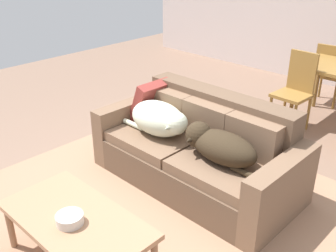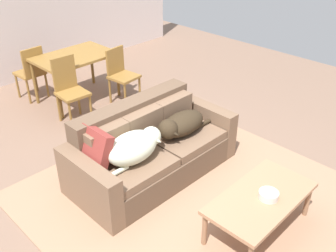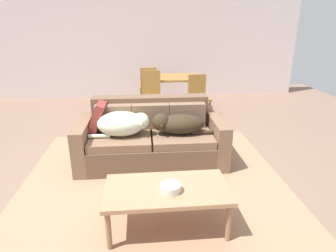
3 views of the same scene
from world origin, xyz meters
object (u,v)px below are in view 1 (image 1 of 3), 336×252
Objects in this scene: dog_on_left_cushion at (160,119)px; dining_chair_near_left at (296,88)px; couch at (199,151)px; dining_chair_far_left at (329,72)px; bowl_on_coffee_table at (70,219)px; dog_on_right_cushion at (219,145)px; coffee_table at (76,223)px; throw_pillow_by_left_arm at (151,100)px.

dining_chair_near_left is (0.45, 1.94, -0.08)m from dog_on_left_cushion.
couch is 1.78m from dining_chair_near_left.
couch is 2.84m from dining_chair_far_left.
dining_chair_far_left is at bearing 90.70° from bowl_on_coffee_table.
dining_chair_near_left reaches higher than dog_on_left_cushion.
dog_on_right_cushion reaches higher than bowl_on_coffee_table.
coffee_table is at bearing -86.02° from couch.
dining_chair_far_left reaches higher than coffee_table.
bowl_on_coffee_table is (0.84, -1.60, -0.18)m from throw_pillow_by_left_arm.
bowl_on_coffee_table is at bearing -64.78° from coffee_table.
coffee_table is at bearing 115.22° from bowl_on_coffee_table.
throw_pillow_by_left_arm reaches higher than couch.
dog_on_left_cushion is 0.97× the size of dog_on_right_cushion.
coffee_table is at bearing -62.24° from throw_pillow_by_left_arm.
dining_chair_near_left reaches higher than coffee_table.
dog_on_right_cushion reaches higher than coffee_table.
dog_on_left_cushion is 0.81× the size of dining_chair_near_left.
throw_pillow_by_left_arm is at bearing 168.29° from dog_on_right_cushion.
coffee_table is (-0.26, -1.31, -0.20)m from dog_on_right_cushion.
throw_pillow_by_left_arm is 1.89m from dining_chair_near_left.
bowl_on_coffee_table is (0.11, -1.54, 0.14)m from couch.
coffee_table is 3.25m from dining_chair_near_left.
couch is 1.55m from bowl_on_coffee_table.
dining_chair_near_left reaches higher than dining_chair_far_left.
dining_chair_far_left is at bearing 94.81° from dining_chair_near_left.
dining_chair_far_left is (0.06, 2.83, 0.17)m from couch.
coffee_table is 4.31m from dining_chair_far_left.
dining_chair_near_left is at bearing 88.85° from dining_chair_far_left.
throw_pillow_by_left_arm is (-0.73, 0.07, 0.31)m from couch.
dining_chair_far_left is at bearing 89.58° from couch.
dog_on_right_cushion is (0.34, -0.17, 0.26)m from couch.
coffee_table is (0.81, -1.54, -0.26)m from throw_pillow_by_left_arm.
bowl_on_coffee_table is 0.20× the size of dining_chair_near_left.
dining_chair_near_left is (-0.26, 1.94, -0.05)m from dog_on_right_cushion.
coffee_table is at bearing -100.55° from dog_on_right_cushion.
dog_on_right_cushion is at bearing 80.29° from bowl_on_coffee_table.
dining_chair_far_left is at bearing 74.13° from throw_pillow_by_left_arm.
dining_chair_far_left reaches higher than throw_pillow_by_left_arm.
coffee_table is (0.08, -1.48, 0.06)m from couch.
throw_pillow_by_left_arm is at bearing 117.76° from coffee_table.
coffee_table is at bearing -70.19° from dog_on_left_cushion.
throw_pillow_by_left_arm is (-1.07, 0.24, 0.05)m from dog_on_right_cushion.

